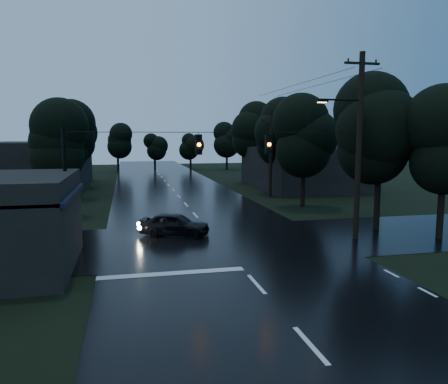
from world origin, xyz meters
name	(u,v)px	position (x,y,z in m)	size (l,w,h in m)	color
ground	(310,346)	(0.00, 0.00, 0.00)	(160.00, 160.00, 0.00)	black
main_road	(179,197)	(0.00, 30.00, 0.00)	(12.00, 120.00, 0.02)	black
cross_street	(218,242)	(0.00, 12.00, 0.00)	(60.00, 9.00, 0.02)	black
building_far_right	(303,168)	(14.00, 34.00, 2.20)	(10.00, 14.00, 4.40)	black
building_far_left	(38,165)	(-14.00, 40.00, 2.50)	(10.00, 16.00, 5.00)	black
utility_pole_main	(357,143)	(7.41, 11.00, 5.26)	(3.50, 0.30, 10.00)	black
utility_pole_far	(271,155)	(8.30, 28.00, 3.88)	(2.00, 0.30, 7.50)	black
anchor_pole_left	(66,192)	(-7.50, 11.00, 3.00)	(0.18, 0.18, 6.00)	black
span_signals	(233,144)	(0.56, 10.99, 5.24)	(15.00, 0.37, 1.12)	black
tree_corner_near	(380,130)	(10.00, 13.00, 5.99)	(4.48, 4.48, 9.44)	black
tree_corner_far	(445,143)	(12.00, 10.00, 5.24)	(3.92, 3.92, 8.26)	black
tree_left_a	(63,142)	(-9.00, 22.00, 5.24)	(3.92, 3.92, 8.26)	black
tree_left_b	(68,136)	(-9.60, 30.00, 5.62)	(4.20, 4.20, 8.85)	black
tree_left_c	(74,133)	(-10.20, 40.00, 5.99)	(4.48, 4.48, 9.44)	black
tree_right_a	(304,136)	(9.00, 22.00, 5.62)	(4.20, 4.20, 8.85)	black
tree_right_b	(277,132)	(9.60, 30.00, 5.99)	(4.48, 4.48, 9.44)	black
tree_right_c	(254,130)	(10.20, 40.00, 6.37)	(4.76, 4.76, 10.03)	black
car	(175,224)	(-2.12, 13.91, 0.67)	(1.58, 3.92, 1.33)	black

